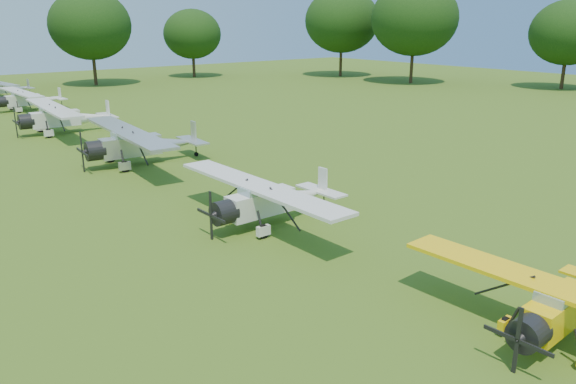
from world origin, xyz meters
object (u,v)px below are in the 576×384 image
Objects in this scene: aircraft_3 at (270,197)px; aircraft_7 at (3,87)px; aircraft_6 at (28,98)px; aircraft_2 at (566,301)px; aircraft_5 at (62,116)px; aircraft_4 at (139,142)px.

aircraft_3 is 52.14m from aircraft_7.
aircraft_3 is 40.08m from aircraft_6.
aircraft_2 is at bearing -86.44° from aircraft_3.
aircraft_5 is (-1.26, 38.41, 0.30)m from aircraft_2.
aircraft_4 is 26.81m from aircraft_6.
aircraft_5 is 26.00m from aircraft_7.
aircraft_6 is (1.08, 13.89, -0.17)m from aircraft_5.
aircraft_3 reaches higher than aircraft_6.
aircraft_7 is (1.11, 38.86, -0.27)m from aircraft_4.
aircraft_4 is at bearing -92.76° from aircraft_6.
aircraft_7 reaches higher than aircraft_2.
aircraft_4 is 38.88m from aircraft_7.
aircraft_4 reaches higher than aircraft_7.
aircraft_5 is at bearing 89.44° from aircraft_2.
aircraft_5 is 1.23× the size of aircraft_7.
aircraft_5 is at bearing 89.92° from aircraft_3.
aircraft_3 is at bearing -85.54° from aircraft_5.
aircraft_6 reaches higher than aircraft_2.
aircraft_7 is (0.49, 12.05, -0.09)m from aircraft_6.
aircraft_3 is at bearing -92.52° from aircraft_6.
aircraft_3 is 13.27m from aircraft_4.
aircraft_6 is at bearing 87.76° from aircraft_2.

